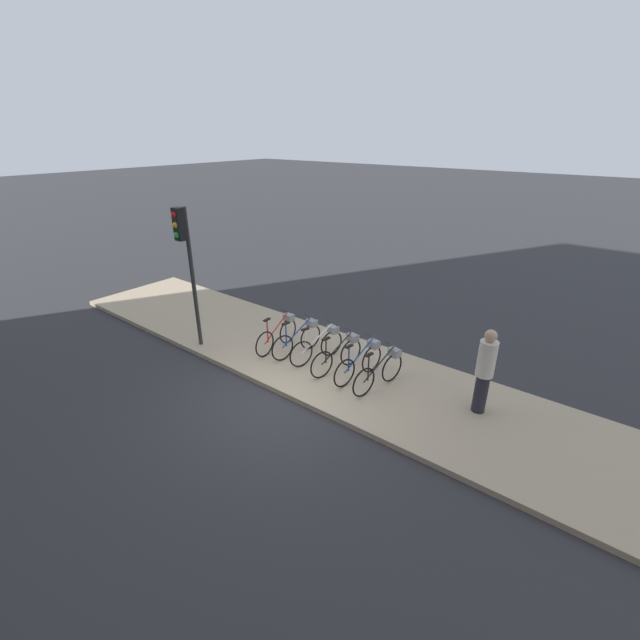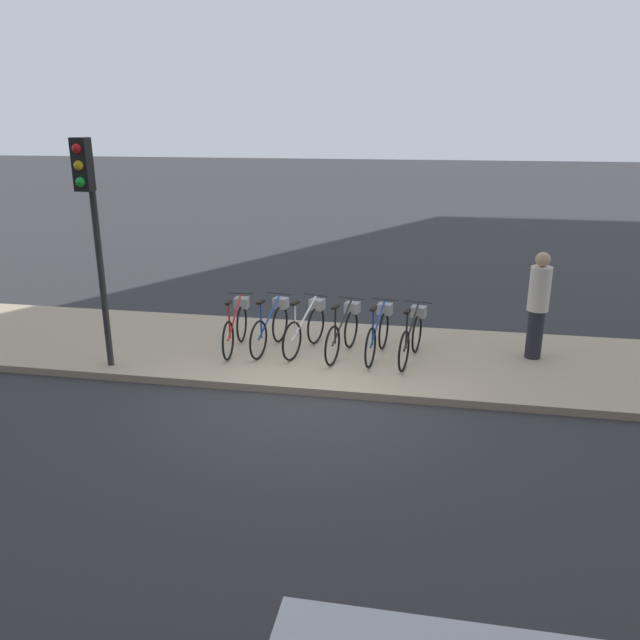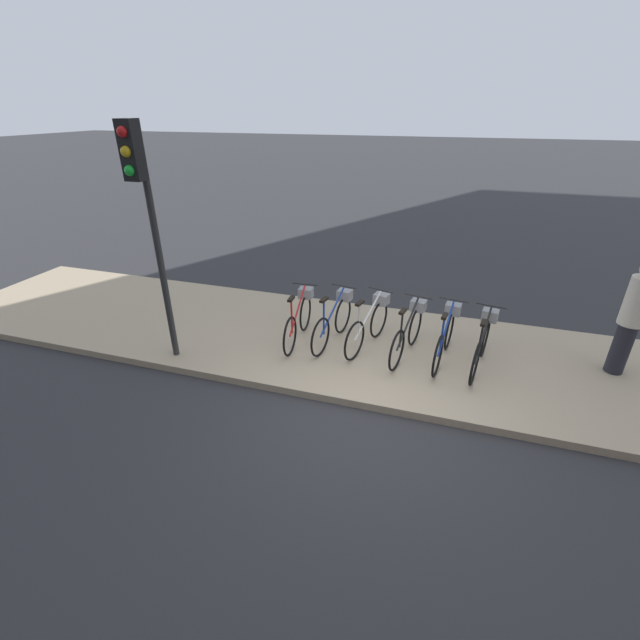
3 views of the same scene
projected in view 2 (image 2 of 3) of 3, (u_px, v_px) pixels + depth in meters
ground_plane at (305, 396)px, 9.22m from camera, size 120.00×120.00×0.00m
sidewalk at (324, 354)px, 10.70m from camera, size 17.28×3.20×0.12m
parked_bicycle_0 at (236, 325)px, 10.68m from camera, size 0.46×1.56×0.96m
parked_bicycle_1 at (272, 324)px, 10.68m from camera, size 0.46×1.55×0.96m
parked_bicycle_2 at (307, 326)px, 10.61m from camera, size 0.56×1.52×0.96m
parked_bicycle_3 at (344, 330)px, 10.41m from camera, size 0.49×1.54×0.96m
parked_bicycle_4 at (379, 331)px, 10.34m from camera, size 0.46×1.55×0.96m
parked_bicycle_5 at (412, 334)px, 10.18m from camera, size 0.48×1.54×0.96m
pedestrian at (538, 303)px, 10.10m from camera, size 0.34×0.34×1.78m
traffic_light at (90, 207)px, 9.19m from camera, size 0.24×0.40×3.53m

